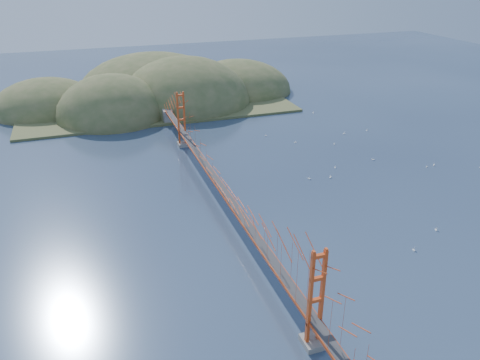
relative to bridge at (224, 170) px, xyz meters
name	(u,v)px	position (x,y,z in m)	size (l,w,h in m)	color
ground	(225,211)	(0.00, -0.18, -7.01)	(320.00, 320.00, 0.00)	#293953
bridge	(224,170)	(0.00, 0.00, 0.00)	(2.20, 94.40, 12.00)	gray
far_headlands	(160,99)	(2.21, 68.33, -7.01)	(84.00, 58.00, 25.00)	olive
sailboat_4	(334,144)	(30.96, 20.01, -6.87)	(0.46, 0.51, 0.57)	white
sailboat_10	(414,250)	(21.07, -19.26, -6.86)	(0.47, 0.56, 0.64)	white
sailboat_17	(344,133)	(36.35, 25.15, -6.86)	(0.58, 0.54, 0.65)	white
sailboat_3	(331,177)	(21.85, 5.29, -6.86)	(0.64, 0.64, 0.68)	white
sailboat_15	(313,113)	(36.91, 41.47, -6.86)	(0.50, 0.60, 0.70)	white
sailboat_16	(309,178)	(17.96, 6.11, -6.86)	(0.62, 0.62, 0.66)	white
sailboat_9	(434,165)	(43.42, 3.73, -6.86)	(0.65, 0.65, 0.68)	white
sailboat_0	(436,229)	(27.55, -15.94, -6.86)	(0.58, 0.59, 0.66)	white
sailboat_1	(373,159)	(33.93, 9.96, -6.86)	(0.65, 0.65, 0.68)	white
sailboat_12	(295,142)	(23.44, 23.63, -6.87)	(0.53, 0.43, 0.62)	white
sailboat_8	(367,130)	(42.47, 25.30, -6.87)	(0.55, 0.53, 0.62)	white
sailboat_14	(335,167)	(24.87, 8.95, -6.87)	(0.50, 0.50, 0.56)	white
sailboat_7	(266,135)	(19.04, 29.78, -6.87)	(0.53, 0.53, 0.57)	white
sailboat_extra_0	(427,167)	(41.56, 3.47, -6.87)	(0.53, 0.53, 0.56)	white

